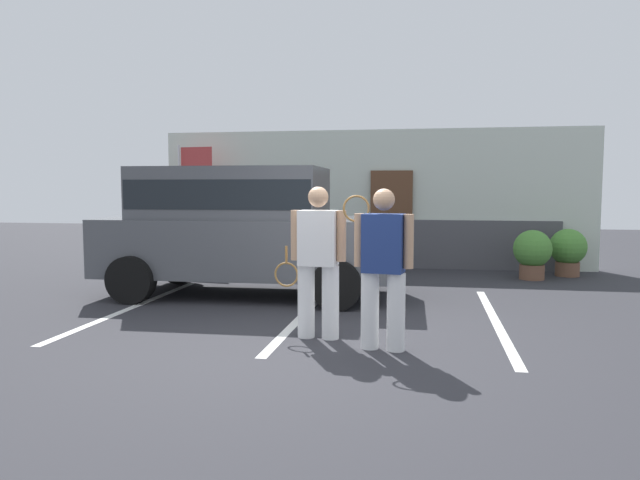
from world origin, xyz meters
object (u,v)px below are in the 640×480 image
Objects in this scene: potted_plant_secondary at (568,250)px; tennis_player_woman at (383,266)px; parked_suv at (242,224)px; flag_pole at (188,182)px; potted_plant_by_porch at (532,252)px; tennis_player_man at (318,260)px.

tennis_player_woman is at bearing -118.13° from potted_plant_secondary.
parked_suv is 6.49m from potted_plant_secondary.
flag_pole is at bearing 179.56° from potted_plant_secondary.
flag_pole is at bearing -43.68° from tennis_player_woman.
tennis_player_woman is 1.83× the size of potted_plant_by_porch.
potted_plant_by_porch is 1.01× the size of potted_plant_secondary.
parked_suv is at bearing -52.55° from tennis_player_man.
parked_suv is 5.56m from potted_plant_by_porch.
tennis_player_man is 5.99m from potted_plant_by_porch.
flag_pole is (-4.69, 6.03, 0.96)m from tennis_player_woman.
potted_plant_secondary is at bearing 27.39° from parked_suv.
potted_plant_secondary is at bearing -109.66° from tennis_player_woman.
potted_plant_secondary is (3.96, 5.61, -0.38)m from tennis_player_man.
tennis_player_man is at bearing -122.38° from potted_plant_by_porch.
flag_pole is (-7.12, 0.62, 1.34)m from potted_plant_by_porch.
flag_pole reaches higher than tennis_player_man.
tennis_player_man is 6.96m from flag_pole.
potted_plant_secondary is 0.35× the size of flag_pole.
tennis_player_man is at bearing -125.22° from potted_plant_secondary.
tennis_player_man is at bearing -16.69° from tennis_player_woman.
parked_suv reaches higher than tennis_player_man.
potted_plant_secondary is 8.00m from flag_pole.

